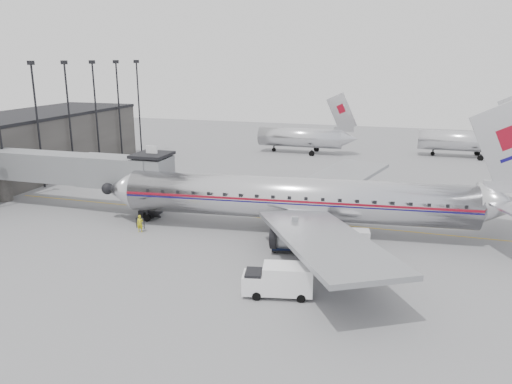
% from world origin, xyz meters
% --- Properties ---
extents(ground, '(160.00, 160.00, 0.00)m').
position_xyz_m(ground, '(0.00, 0.00, 0.00)').
color(ground, slate).
rests_on(ground, ground).
extents(apron_line, '(60.00, 0.15, 0.01)m').
position_xyz_m(apron_line, '(3.00, 6.00, 0.01)').
color(apron_line, gold).
rests_on(apron_line, ground).
extents(jet_bridge, '(21.00, 6.20, 7.10)m').
position_xyz_m(jet_bridge, '(-16.66, 3.67, 4.18)').
color(jet_bridge, slate).
rests_on(jet_bridge, ground).
extents(floodlight_masts, '(0.90, 42.25, 15.25)m').
position_xyz_m(floodlight_masts, '(-27.50, 13.00, 8.36)').
color(floodlight_masts, black).
rests_on(floodlight_masts, ground).
extents(distant_aircraft_near, '(16.39, 3.20, 10.26)m').
position_xyz_m(distant_aircraft_near, '(-1.79, 42.00, 2.73)').
color(distant_aircraft_near, silver).
rests_on(distant_aircraft_near, ground).
extents(distant_aircraft_mid, '(16.39, 3.20, 10.26)m').
position_xyz_m(distant_aircraft_mid, '(24.21, 46.00, 2.73)').
color(distant_aircraft_mid, silver).
rests_on(distant_aircraft_mid, ground).
extents(airliner, '(39.33, 36.29, 12.45)m').
position_xyz_m(airliner, '(6.78, 3.19, 3.13)').
color(airliner, silver).
rests_on(airliner, ground).
extents(service_van, '(4.95, 2.68, 2.21)m').
position_xyz_m(service_van, '(7.73, -9.98, 1.16)').
color(service_van, white).
rests_on(service_van, ground).
extents(baggage_cart_navy, '(2.65, 2.27, 1.79)m').
position_xyz_m(baggage_cart_navy, '(6.20, -1.85, 0.95)').
color(baggage_cart_navy, black).
rests_on(baggage_cart_navy, ground).
extents(baggage_cart_white, '(2.20, 1.83, 1.53)m').
position_xyz_m(baggage_cart_white, '(11.93, 0.57, 0.82)').
color(baggage_cart_white, silver).
rests_on(baggage_cart_white, ground).
extents(ramp_worker, '(0.65, 0.49, 1.61)m').
position_xyz_m(ramp_worker, '(-7.67, -1.34, 0.80)').
color(ramp_worker, gold).
rests_on(ramp_worker, ground).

